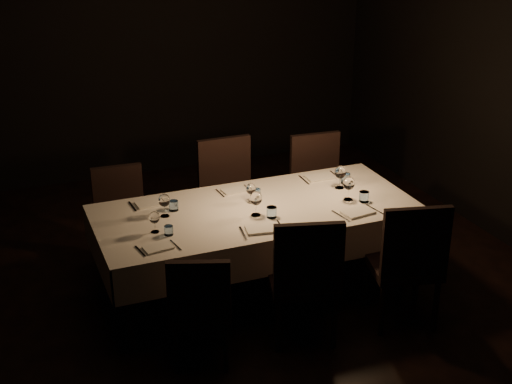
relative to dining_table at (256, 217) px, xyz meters
name	(u,v)px	position (x,y,z in m)	size (l,w,h in m)	color
room	(256,118)	(0.00, 0.00, 0.81)	(5.01, 6.01, 3.01)	black
dining_table	(256,217)	(0.00, 0.00, 0.00)	(2.52, 1.12, 0.76)	black
chair_near_left	(200,305)	(-0.71, -0.76, -0.20)	(0.53, 0.53, 0.87)	black
place_setting_near_left	(159,230)	(-0.84, -0.22, 0.14)	(0.31, 0.39, 0.16)	beige
chair_near_center	(305,275)	(0.07, -0.76, -0.13)	(0.60, 0.60, 1.01)	black
place_setting_near_center	(261,211)	(-0.04, -0.22, 0.15)	(0.36, 0.42, 0.20)	beige
chair_near_right	(408,259)	(0.87, -0.85, -0.12)	(0.60, 0.60, 1.03)	black
place_setting_near_right	(355,195)	(0.76, -0.22, 0.15)	(0.37, 0.42, 0.20)	beige
chair_far_left	(121,214)	(-0.91, 0.86, -0.19)	(0.45, 0.45, 0.90)	black
place_setting_far_left	(162,203)	(-0.70, 0.22, 0.15)	(0.34, 0.41, 0.19)	beige
chair_far_center	(229,192)	(0.07, 0.83, -0.12)	(0.50, 0.50, 1.03)	black
place_setting_far_center	(247,190)	(0.01, 0.22, 0.14)	(0.30, 0.39, 0.16)	beige
chair_far_right	(319,184)	(0.92, 0.74, -0.14)	(0.51, 0.51, 1.00)	black
place_setting_far_right	(335,175)	(0.81, 0.22, 0.15)	(0.35, 0.42, 0.20)	beige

